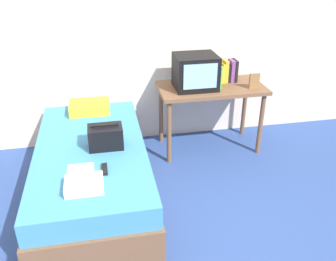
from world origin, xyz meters
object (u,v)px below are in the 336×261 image
(folded_towel, at_px, (84,185))
(picture_frame, at_px, (254,81))
(book_row, at_px, (228,71))
(remote_dark, at_px, (105,169))
(water_bottle, at_px, (219,78))
(tv, at_px, (195,72))
(handbag, at_px, (106,137))
(bed, at_px, (93,171))
(pillow, at_px, (90,107))
(magazine, at_px, (80,174))
(desk, at_px, (211,94))

(folded_towel, bearing_deg, picture_frame, 32.73)
(book_row, xyz_separation_m, remote_dark, (-1.44, -1.22, -0.33))
(water_bottle, height_order, book_row, book_row)
(tv, relative_size, handbag, 1.47)
(handbag, bearing_deg, bed, 164.51)
(book_row, bearing_deg, water_bottle, -129.35)
(bed, distance_m, book_row, 1.85)
(tv, relative_size, book_row, 1.80)
(picture_frame, relative_size, pillow, 0.40)
(tv, xyz_separation_m, folded_towel, (-1.18, -1.30, -0.38))
(tv, relative_size, magazine, 1.52)
(picture_frame, relative_size, handbag, 0.56)
(desk, relative_size, book_row, 4.75)
(picture_frame, bearing_deg, folded_towel, -147.27)
(pillow, xyz_separation_m, remote_dark, (0.11, -1.19, -0.04))
(desk, height_order, tv, tv)
(pillow, relative_size, magazine, 1.45)
(tv, height_order, picture_frame, tv)
(bed, xyz_separation_m, water_bottle, (1.39, 0.59, 0.62))
(bed, distance_m, picture_frame, 1.92)
(tv, relative_size, pillow, 1.04)
(bed, height_order, handbag, handbag)
(remote_dark, bearing_deg, pillow, 95.22)
(book_row, distance_m, folded_towel, 2.17)
(book_row, bearing_deg, handbag, -149.22)
(magazine, relative_size, remote_dark, 1.86)
(magazine, bearing_deg, handbag, 60.94)
(desk, xyz_separation_m, picture_frame, (0.42, -0.16, 0.18))
(bed, bearing_deg, picture_frame, 16.37)
(picture_frame, distance_m, remote_dark, 1.91)
(book_row, bearing_deg, folded_towel, -137.96)
(folded_towel, bearing_deg, remote_dark, 54.64)
(desk, xyz_separation_m, book_row, (0.22, 0.13, 0.21))
(pillow, height_order, folded_towel, pillow)
(bed, bearing_deg, remote_dark, -74.93)
(picture_frame, xyz_separation_m, handbag, (-1.61, -0.56, -0.22))
(water_bottle, relative_size, pillow, 0.56)
(water_bottle, distance_m, pillow, 1.42)
(picture_frame, height_order, handbag, picture_frame)
(water_bottle, bearing_deg, tv, 164.97)
(tv, xyz_separation_m, water_bottle, (0.24, -0.07, -0.06))
(book_row, relative_size, remote_dark, 1.57)
(tv, bearing_deg, book_row, 18.61)
(bed, distance_m, handbag, 0.40)
(pillow, bearing_deg, book_row, 0.94)
(desk, xyz_separation_m, folded_towel, (-1.37, -1.31, -0.10))
(desk, relative_size, water_bottle, 4.92)
(folded_towel, bearing_deg, desk, 43.71)
(picture_frame, height_order, folded_towel, picture_frame)
(water_bottle, height_order, remote_dark, water_bottle)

